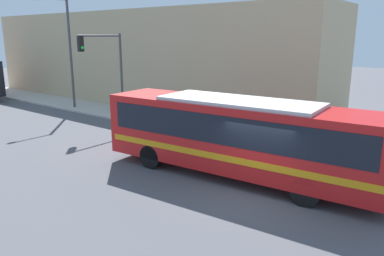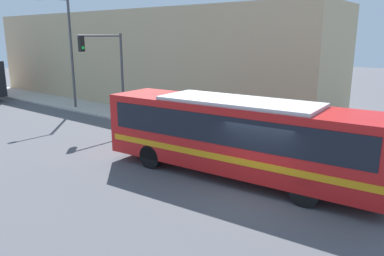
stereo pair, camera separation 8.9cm
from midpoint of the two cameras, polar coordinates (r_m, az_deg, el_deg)
The scene contains 9 objects.
ground_plane at distance 13.69m, azimuth 10.31°, elevation -9.56°, with size 120.00×120.00×0.00m, color #515156.
sidewalk at distance 31.44m, azimuth -17.81°, elevation 3.42°, with size 3.19×70.00×0.12m.
building_facade at distance 31.74m, azimuth -8.42°, elevation 10.53°, with size 6.00×32.40×7.26m.
city_bus at distance 14.41m, azimuth 6.79°, elevation -0.74°, with size 3.27×11.25×3.08m.
fire_hydrant at distance 18.82m, azimuth 11.51°, elevation -1.49°, with size 0.23×0.31×0.76m.
traffic_light_pole at distance 24.30m, azimuth -12.87°, elevation 9.85°, with size 3.28×0.35×5.43m.
parking_meter at distance 23.71m, azimuth -7.40°, elevation 2.95°, with size 0.14×0.14×1.22m.
street_lamp at distance 29.28m, azimuth -18.71°, elevation 11.90°, with size 2.61×0.28×7.88m.
pedestrian_near_corner at distance 23.92m, azimuth -4.40°, elevation 3.44°, with size 0.34×0.34×1.87m.
Camera 1 is at (-11.25, -5.66, 5.39)m, focal length 35.00 mm.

